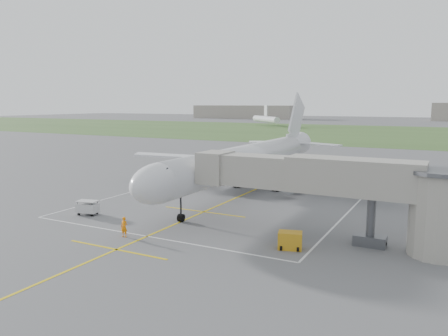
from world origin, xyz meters
The scene contains 11 objects.
ground centered at (0.00, 0.00, 0.00)m, with size 700.00×700.00×0.00m, color #4F5052.
grass_strip centered at (0.00, 130.00, 0.01)m, with size 700.00×120.00×0.02m, color #385927.
apron_markings centered at (0.00, -5.82, 0.01)m, with size 28.20×60.00×0.01m.
airliner centered at (0.00, 0.75, 4.39)m, with size 38.93×46.75×13.52m.
jet_bridge centered at (15.72, -13.50, 4.74)m, with size 23.40×5.00×7.20m.
gpu_unit centered at (12.39, -17.32, 0.70)m, with size 2.17×1.76×1.43m.
baggage_cart centered at (-10.30, -16.76, 0.77)m, with size 2.40×1.74×1.51m.
ramp_worker_nose centered at (-1.68, -21.05, 0.90)m, with size 0.66×0.43×1.81m, color orange.
ramp_worker_wing centered at (-10.27, 3.30, 0.83)m, with size 0.81×0.63×1.67m, color #FF3A08.
distant_hangars centered at (-16.15, 265.19, 5.17)m, with size 345.00×49.00×12.00m.
distant_aircraft centered at (17.13, 177.61, 3.59)m, with size 184.23×59.06×8.85m.
Camera 1 is at (23.48, -50.01, 11.74)m, focal length 35.00 mm.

